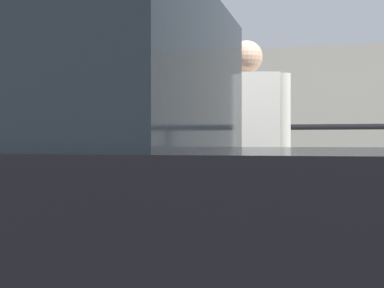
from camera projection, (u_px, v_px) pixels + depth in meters
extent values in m
cube|color=#9E9B93|center=(192.00, 262.00, 4.98)|extent=(36.00, 3.06, 0.16)
cylinder|color=slate|center=(158.00, 208.00, 3.89)|extent=(0.07, 0.07, 1.07)
cylinder|color=slate|center=(158.00, 109.00, 3.88)|extent=(0.16, 0.16, 0.29)
sphere|color=silver|center=(158.00, 84.00, 3.88)|extent=(0.15, 0.15, 0.15)
cube|color=black|center=(154.00, 99.00, 3.80)|extent=(0.09, 0.01, 0.07)
cube|color=green|center=(154.00, 117.00, 3.80)|extent=(0.09, 0.01, 0.09)
cylinder|color=black|center=(261.00, 224.00, 3.90)|extent=(0.15, 0.15, 0.84)
cylinder|color=black|center=(232.00, 224.00, 3.90)|extent=(0.15, 0.15, 0.84)
cube|color=beige|center=(246.00, 119.00, 3.89)|extent=(0.48, 0.33, 0.63)
sphere|color=tan|center=(246.00, 57.00, 3.89)|extent=(0.23, 0.23, 0.23)
cylinder|color=beige|center=(284.00, 116.00, 3.90)|extent=(0.09, 0.09, 0.59)
cylinder|color=beige|center=(210.00, 100.00, 3.71)|extent=(0.21, 0.48, 0.50)
cylinder|color=black|center=(222.00, 128.00, 6.24)|extent=(24.00, 0.06, 0.06)
cylinder|color=black|center=(222.00, 174.00, 6.25)|extent=(24.00, 0.05, 0.05)
cylinder|color=black|center=(58.00, 176.00, 6.75)|extent=(0.06, 0.06, 1.14)
cylinder|color=black|center=(222.00, 179.00, 6.25)|extent=(0.06, 0.06, 1.14)
cube|color=gray|center=(254.00, 133.00, 8.64)|extent=(32.00, 0.50, 2.53)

